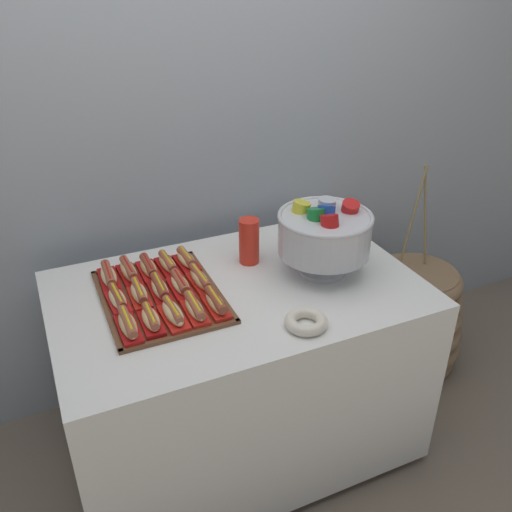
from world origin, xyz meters
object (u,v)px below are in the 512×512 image
Objects in this scene: hot_dog_8 at (180,285)px; hot_dog_13 at (168,264)px; hot_dog_1 at (151,320)px; buffet_table at (239,367)px; hot_dog_2 at (173,314)px; hot_dog_4 at (216,303)px; hot_dog_10 at (109,276)px; donut at (306,322)px; hot_dog_9 at (200,280)px; cup_stack at (249,241)px; serving_tray at (161,297)px; hot_dog_11 at (129,271)px; floor_vase at (410,319)px; hot_dog_14 at (186,260)px; punch_bowl at (324,232)px; hot_dog_0 at (128,325)px; hot_dog_6 at (139,294)px; hot_dog_5 at (118,299)px; hot_dog_12 at (149,268)px; hot_dog_3 at (195,309)px; hot_dog_7 at (160,289)px.

hot_dog_8 reaches higher than hot_dog_13.
buffet_table is at bearing 17.71° from hot_dog_1.
hot_dog_2 and hot_dog_4 have the same top height.
hot_dog_13 is (0.22, -0.00, -0.00)m from hot_dog_10.
buffet_table is at bearing 110.60° from donut.
hot_dog_9 reaches higher than buffet_table.
cup_stack is at bearing -6.00° from hot_dog_10.
hot_dog_9 is at bearing 47.40° from hot_dog_2.
cup_stack reaches higher than hot_dog_13.
hot_dog_2 reaches higher than hot_dog_1.
hot_dog_11 reaches higher than serving_tray.
hot_dog_13 is (-1.20, 0.06, 0.57)m from floor_vase.
serving_tray is 3.36× the size of hot_dog_14.
cup_stack is (0.39, 0.11, 0.09)m from serving_tray.
hot_dog_1 is at bearing -172.79° from punch_bowl.
hot_dog_14 reaches higher than hot_dog_10.
hot_dog_0 is 0.18m from hot_dog_6.
hot_dog_8 is (0.22, -0.00, 0.00)m from hot_dog_5.
punch_bowl reaches higher than floor_vase.
hot_dog_2 is at bearing -90.33° from hot_dog_12.
hot_dog_3 is at bearing -65.89° from hot_dog_11.
serving_tray is 0.17m from hot_dog_2.
hot_dog_1 is at bearing -132.60° from hot_dog_8.
hot_dog_5 is at bearing 145.98° from donut.
hot_dog_5 is at bearing -151.52° from hot_dog_14.
hot_dog_14 reaches higher than serving_tray.
hot_dog_1 reaches higher than buffet_table.
hot_dog_1 is 0.34m from hot_dog_10.
serving_tray is 1.48× the size of punch_bowl.
hot_dog_11 is 1.06× the size of hot_dog_13.
hot_dog_0 is 0.50× the size of punch_bowl.
hot_dog_4 is at bearing -0.33° from hot_dog_1.
hot_dog_11 is at bearing 89.67° from hot_dog_1.
donut is (-0.88, -0.47, 0.55)m from floor_vase.
hot_dog_1 is 0.51m from donut.
hot_dog_4 is 0.45m from hot_dog_10.
hot_dog_4 is (0.22, -0.00, 0.00)m from hot_dog_1.
hot_dog_7 is (0.15, 0.16, 0.00)m from hot_dog_0.
cup_stack is (0.47, 0.27, 0.06)m from hot_dog_1.
hot_dog_3 is at bearing 147.89° from donut.
hot_dog_10 is (-0.30, 0.33, -0.00)m from hot_dog_4.
hot_dog_2 is at bearing -168.20° from floor_vase.
hot_dog_8 reaches higher than donut.
floor_vase is 5.96× the size of hot_dog_0.
hot_dog_9 reaches higher than hot_dog_3.
hot_dog_14 is (0.08, 0.33, -0.00)m from hot_dog_3.
hot_dog_11 reaches higher than hot_dog_14.
floor_vase is at bearing 8.76° from buffet_table.
hot_dog_12 reaches higher than serving_tray.
hot_dog_6 is 0.18m from hot_dog_12.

